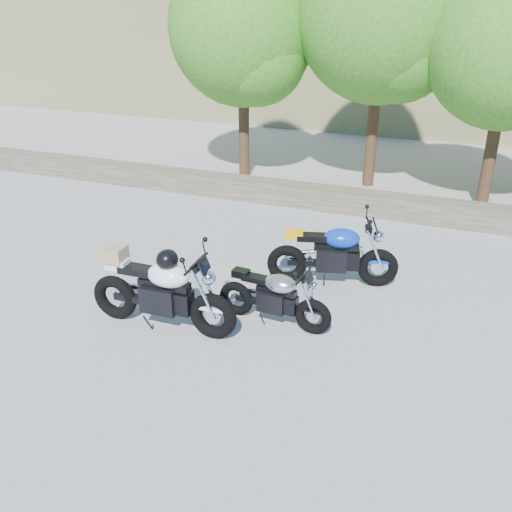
{
  "coord_description": "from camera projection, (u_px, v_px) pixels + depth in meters",
  "views": [
    {
      "loc": [
        3.14,
        -6.71,
        4.64
      ],
      "look_at": [
        0.2,
        1.0,
        0.75
      ],
      "focal_mm": 40.0,
      "sensor_mm": 36.0,
      "label": 1
    }
  ],
  "objects": [
    {
      "name": "blue_bike",
      "position": [
        334.0,
        255.0,
        9.64
      ],
      "size": [
        2.2,
        0.86,
        1.12
      ],
      "rotation": [
        0.0,
        0.0,
        0.26
      ],
      "color": "black",
      "rests_on": "ground"
    },
    {
      "name": "tree_decid_mid",
      "position": [
        386.0,
        17.0,
        13.02
      ],
      "size": [
        4.08,
        4.08,
        6.24
      ],
      "color": "#382314",
      "rests_on": "ground"
    },
    {
      "name": "tree_decid_left",
      "position": [
        246.0,
        33.0,
        13.92
      ],
      "size": [
        3.67,
        3.67,
        5.62
      ],
      "color": "#382314",
      "rests_on": "ground"
    },
    {
      "name": "stone_wall",
      "position": [
        317.0,
        197.0,
        13.21
      ],
      "size": [
        22.0,
        0.55,
        0.5
      ],
      "primitive_type": "cube",
      "color": "#453E2E",
      "rests_on": "ground"
    },
    {
      "name": "ground",
      "position": [
        220.0,
        325.0,
        8.66
      ],
      "size": [
        90.0,
        90.0,
        0.0
      ],
      "primitive_type": "plane",
      "color": "gray",
      "rests_on": "ground"
    },
    {
      "name": "white_bike",
      "position": [
        161.0,
        290.0,
        8.33
      ],
      "size": [
        2.35,
        0.75,
        1.3
      ],
      "rotation": [
        0.0,
        0.0,
        0.02
      ],
      "color": "black",
      "rests_on": "ground"
    },
    {
      "name": "silver_bike",
      "position": [
        275.0,
        298.0,
        8.51
      ],
      "size": [
        1.84,
        0.58,
        0.92
      ],
      "rotation": [
        0.0,
        0.0,
        -0.08
      ],
      "color": "black",
      "rests_on": "ground"
    }
  ]
}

